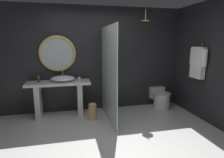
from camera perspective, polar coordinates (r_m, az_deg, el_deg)
ground_plane at (r=3.46m, az=-1.00°, el=-19.07°), size 5.76×5.76×0.00m
back_wall_panel at (r=4.89m, az=-5.75°, el=5.89°), size 4.80×0.10×2.60m
side_wall_right at (r=4.76m, az=25.76°, el=4.70°), size 0.10×2.47×2.60m
vanity_counter at (r=4.67m, az=-15.51°, el=-4.28°), size 1.45×0.51×0.83m
vessel_sink at (r=4.61m, az=-14.54°, el=0.15°), size 0.56×0.46×0.22m
tumbler_cup at (r=4.63m, az=-9.84°, el=0.06°), size 0.07×0.07×0.08m
soap_dispenser at (r=4.67m, az=-21.10°, el=-0.17°), size 0.07×0.07×0.14m
round_wall_mirror at (r=4.75m, az=-15.98°, el=7.36°), size 0.86×0.07×0.86m
shower_glass_panel at (r=4.16m, az=-1.05°, el=1.34°), size 0.02×1.54×2.07m
rain_shower_head at (r=4.86m, az=9.96°, el=17.00°), size 0.21×0.21×0.28m
hanging_bathrobe at (r=4.68m, az=24.30°, el=4.75°), size 0.20×0.52×0.77m
toilet at (r=5.28m, az=14.34°, el=-5.68°), size 0.44×0.62×0.52m
waste_bin at (r=4.41m, az=-5.84°, el=-9.52°), size 0.18×0.18×0.38m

